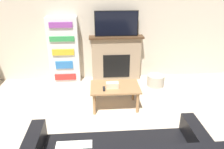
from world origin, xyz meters
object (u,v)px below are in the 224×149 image
(storage_basket, at_px, (156,80))
(coffee_table, at_px, (115,89))
(bookshelf, at_px, (64,50))
(fireplace, at_px, (116,58))
(tv, at_px, (116,24))

(storage_basket, bearing_deg, coffee_table, -140.40)
(coffee_table, xyz_separation_m, bookshelf, (-1.04, 1.24, 0.37))
(fireplace, distance_m, bookshelf, 1.20)
(fireplace, relative_size, tv, 1.28)
(coffee_table, distance_m, storage_basket, 1.31)
(tv, height_order, bookshelf, tv)
(coffee_table, height_order, storage_basket, coffee_table)
(fireplace, xyz_separation_m, storage_basket, (0.85, -0.45, -0.40))
(tv, bearing_deg, bookshelf, -179.88)
(tv, xyz_separation_m, coffee_table, (-0.14, -1.25, -0.95))
(tv, bearing_deg, fireplace, 90.00)
(coffee_table, height_order, bookshelf, bookshelf)
(fireplace, height_order, bookshelf, bookshelf)
(storage_basket, bearing_deg, bookshelf, 168.15)
(bookshelf, relative_size, storage_basket, 3.89)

